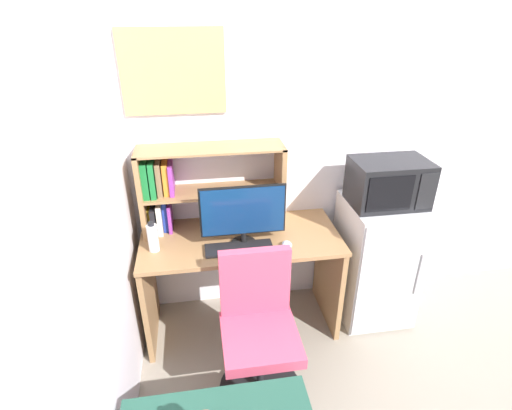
% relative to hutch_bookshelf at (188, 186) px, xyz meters
% --- Properties ---
extents(wall_back, '(6.40, 0.04, 2.60)m').
position_rel_hutch_bookshelf_xyz_m(wall_back, '(1.60, 0.15, 0.21)').
color(wall_back, silver).
rests_on(wall_back, ground_plane).
extents(wall_left, '(0.04, 4.40, 2.60)m').
position_rel_hutch_bookshelf_xyz_m(wall_left, '(-0.42, -1.47, 0.21)').
color(wall_left, silver).
rests_on(wall_left, ground_plane).
extents(desk, '(1.35, 0.62, 0.78)m').
position_rel_hutch_bookshelf_xyz_m(desk, '(0.33, -0.19, -0.55)').
color(desk, '#997047').
rests_on(desk, ground_plane).
extents(hutch_bookshelf, '(0.96, 0.27, 0.59)m').
position_rel_hutch_bookshelf_xyz_m(hutch_bookshelf, '(0.00, 0.00, 0.00)').
color(hutch_bookshelf, '#997047').
rests_on(hutch_bookshelf, desk).
extents(monitor, '(0.55, 0.16, 0.42)m').
position_rel_hutch_bookshelf_xyz_m(monitor, '(0.33, -0.27, -0.09)').
color(monitor, black).
rests_on(monitor, desk).
extents(keyboard, '(0.44, 0.14, 0.02)m').
position_rel_hutch_bookshelf_xyz_m(keyboard, '(0.30, -0.34, -0.31)').
color(keyboard, black).
rests_on(keyboard, desk).
extents(computer_mouse, '(0.06, 0.09, 0.04)m').
position_rel_hutch_bookshelf_xyz_m(computer_mouse, '(0.61, -0.36, -0.30)').
color(computer_mouse, silver).
rests_on(computer_mouse, desk).
extents(water_bottle, '(0.07, 0.07, 0.20)m').
position_rel_hutch_bookshelf_xyz_m(water_bottle, '(-0.24, -0.26, -0.22)').
color(water_bottle, silver).
rests_on(water_bottle, desk).
extents(mini_fridge, '(0.51, 0.55, 0.95)m').
position_rel_hutch_bookshelf_xyz_m(mini_fridge, '(1.34, -0.18, -0.62)').
color(mini_fridge, silver).
rests_on(mini_fridge, ground_plane).
extents(microwave, '(0.51, 0.34, 0.32)m').
position_rel_hutch_bookshelf_xyz_m(microwave, '(1.34, -0.18, 0.01)').
color(microwave, black).
rests_on(microwave, mini_fridge).
extents(desk_chair, '(0.51, 0.51, 0.94)m').
position_rel_hutch_bookshelf_xyz_m(desk_chair, '(0.36, -0.74, -0.69)').
color(desk_chair, black).
rests_on(desk_chair, ground_plane).
extents(wall_corkboard, '(0.64, 0.02, 0.51)m').
position_rel_hutch_bookshelf_xyz_m(wall_corkboard, '(-0.04, 0.11, 0.72)').
color(wall_corkboard, tan).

